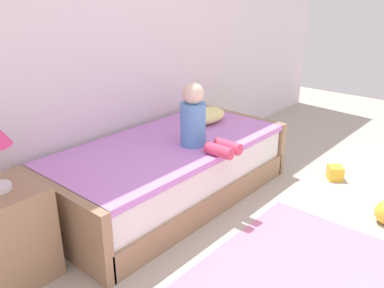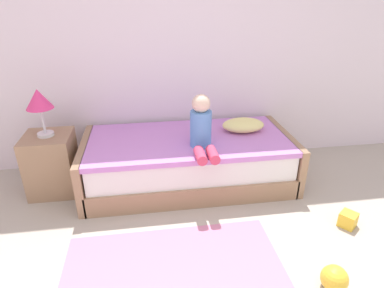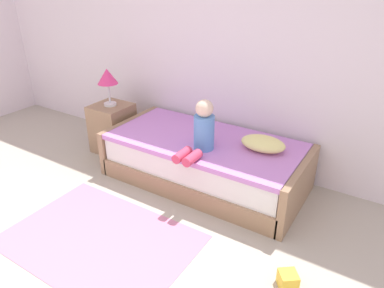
{
  "view_description": "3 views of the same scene",
  "coord_description": "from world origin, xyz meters",
  "px_view_note": "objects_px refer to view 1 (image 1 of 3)",
  "views": [
    {
      "loc": [
        -2.03,
        -0.09,
        1.66
      ],
      "look_at": [
        0.11,
        1.75,
        0.55
      ],
      "focal_mm": 37.18,
      "sensor_mm": 36.0,
      "label": 1
    },
    {
      "loc": [
        -0.29,
        -0.95,
        1.84
      ],
      "look_at": [
        0.11,
        1.75,
        0.55
      ],
      "focal_mm": 30.54,
      "sensor_mm": 36.0,
      "label": 2
    },
    {
      "loc": [
        1.76,
        -0.87,
        2.08
      ],
      "look_at": [
        0.11,
        1.75,
        0.55
      ],
      "focal_mm": 33.14,
      "sensor_mm": 36.0,
      "label": 3
    }
  ],
  "objects_px": {
    "bed": "(169,171)",
    "pillow": "(205,116)",
    "nightstand": "(7,235)",
    "child_figure": "(198,121)",
    "toy_block": "(335,173)"
  },
  "relations": [
    {
      "from": "child_figure",
      "to": "bed",
      "type": "bearing_deg",
      "value": 112.26
    },
    {
      "from": "nightstand",
      "to": "pillow",
      "type": "relative_size",
      "value": 1.36
    },
    {
      "from": "bed",
      "to": "nightstand",
      "type": "xyz_separation_m",
      "value": [
        -1.35,
        0.03,
        0.05
      ]
    },
    {
      "from": "child_figure",
      "to": "pillow",
      "type": "relative_size",
      "value": 1.16
    },
    {
      "from": "toy_block",
      "to": "pillow",
      "type": "bearing_deg",
      "value": 122.35
    },
    {
      "from": "pillow",
      "to": "toy_block",
      "type": "height_order",
      "value": "pillow"
    },
    {
      "from": "pillow",
      "to": "toy_block",
      "type": "bearing_deg",
      "value": -57.65
    },
    {
      "from": "bed",
      "to": "pillow",
      "type": "relative_size",
      "value": 4.8
    },
    {
      "from": "bed",
      "to": "child_figure",
      "type": "height_order",
      "value": "child_figure"
    },
    {
      "from": "bed",
      "to": "pillow",
      "type": "distance_m",
      "value": 0.68
    },
    {
      "from": "pillow",
      "to": "toy_block",
      "type": "distance_m",
      "value": 1.32
    },
    {
      "from": "pillow",
      "to": "nightstand",
      "type": "bearing_deg",
      "value": -178.08
    },
    {
      "from": "bed",
      "to": "pillow",
      "type": "bearing_deg",
      "value": 9.55
    },
    {
      "from": "nightstand",
      "to": "pillow",
      "type": "distance_m",
      "value": 1.96
    },
    {
      "from": "bed",
      "to": "child_figure",
      "type": "xyz_separation_m",
      "value": [
        0.09,
        -0.23,
        0.46
      ]
    }
  ]
}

